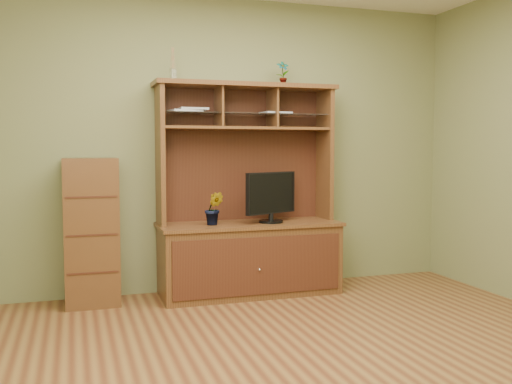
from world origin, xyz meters
name	(u,v)px	position (x,y,z in m)	size (l,w,h in m)	color
room	(313,143)	(0.00, 0.00, 1.35)	(4.54, 4.04, 2.74)	#5B2F1A
media_hutch	(249,236)	(0.13, 1.73, 0.52)	(1.66, 0.61, 1.90)	#422713
monitor	(271,196)	(0.31, 1.64, 0.89)	(0.54, 0.28, 0.45)	black
orchid_plant	(214,208)	(-0.21, 1.65, 0.80)	(0.16, 0.13, 0.29)	#3B5E20
top_plant	(283,73)	(0.48, 1.80, 2.01)	(0.12, 0.08, 0.22)	#255C20
reed_diffuser	(173,68)	(-0.53, 1.81, 2.01)	(0.06, 0.06, 0.29)	silver
magazines	(218,111)	(-0.13, 1.80, 1.65)	(1.13, 0.24, 0.04)	#B6B6BB
side_cabinet	(91,232)	(-1.24, 1.78, 0.62)	(0.44, 0.40, 1.24)	#422713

